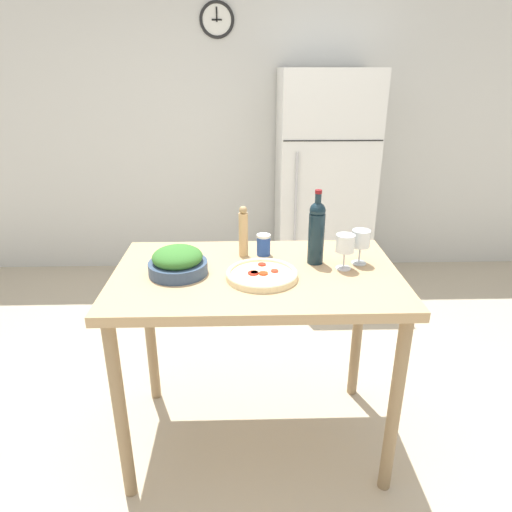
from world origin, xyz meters
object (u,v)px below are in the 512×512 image
Objects in this scene: wine_glass_far at (361,240)px; pepper_mill at (243,232)px; salad_bowl at (178,262)px; salt_canister at (264,245)px; refrigerator at (323,183)px; wine_glass_near at (345,245)px; homemade_pizza at (262,274)px; wine_bottle at (316,231)px.

pepper_mill is (-0.54, 0.11, 0.01)m from wine_glass_far.
pepper_mill reaches higher than salad_bowl.
pepper_mill is at bearing -174.43° from salt_canister.
refrigerator reaches higher than salad_bowl.
pepper_mill reaches higher than wine_glass_near.
pepper_mill reaches higher than homemade_pizza.
wine_bottle reaches higher than pepper_mill.
wine_glass_far is at bearing 34.23° from wine_glass_near.
wine_glass_far is (0.08, 0.06, 0.00)m from wine_glass_near.
salad_bowl is 0.44m from salt_canister.
wine_glass_near is at bearing 2.47° from salad_bowl.
wine_glass_near is 0.10m from wine_glass_far.
refrigerator is 11.02× the size of wine_glass_far.
salad_bowl is 0.37m from homemade_pizza.
wine_glass_near is 0.48m from pepper_mill.
wine_bottle is 0.64m from salad_bowl.
salt_canister is at bearing -108.65° from refrigerator.
wine_glass_far reaches higher than salad_bowl.
wine_bottle is 0.33m from homemade_pizza.
salt_canister is (0.10, 0.01, -0.07)m from pepper_mill.
salt_canister is at bearing 5.57° from pepper_mill.
salad_bowl is at bearing 171.25° from homemade_pizza.
wine_glass_far is 0.65× the size of pepper_mill.
wine_glass_near is 0.75m from salad_bowl.
refrigerator reaches higher than pepper_mill.
wine_glass_near is 0.52× the size of homemade_pizza.
refrigerator is 17.23× the size of salt_canister.
wine_bottle is 1.11× the size of homemade_pizza.
wine_glass_near is 0.63× the size of salad_bowl.
refrigerator is 11.02× the size of wine_glass_near.
salad_bowl is at bearing -173.83° from wine_glass_far.
homemade_pizza is at bearing -106.78° from refrigerator.
wine_bottle reaches higher than salt_canister.
wine_bottle is at bearing -100.64° from refrigerator.
salad_bowl is at bearing -145.49° from pepper_mill.
pepper_mill is at bearing 107.01° from homemade_pizza.
salad_bowl reaches higher than salt_canister.
refrigerator reaches higher than wine_glass_near.
wine_glass_near is at bearing -20.28° from pepper_mill.
pepper_mill is 0.80× the size of homemade_pizza.
refrigerator is 2.15m from salad_bowl.
salt_canister is (0.02, 0.27, 0.04)m from homemade_pizza.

